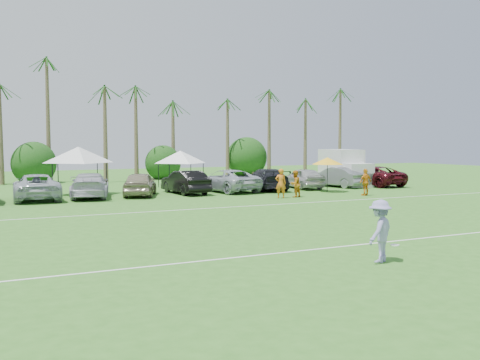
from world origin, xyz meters
name	(u,v)px	position (x,y,z in m)	size (l,w,h in m)	color
ground	(354,261)	(0.00, 0.00, 0.00)	(120.00, 120.00, 0.00)	#316B20
field_lines	(240,225)	(0.00, 8.00, 0.01)	(80.00, 12.10, 0.01)	white
palm_tree_3	(6,68)	(-8.00, 38.00, 10.06)	(2.40, 2.40, 11.90)	brown
palm_tree_4	(56,100)	(-4.00, 38.00, 7.48)	(2.40, 2.40, 8.90)	brown
palm_tree_5	(100,92)	(0.00, 38.00, 8.35)	(2.40, 2.40, 9.90)	brown
palm_tree_6	(142,84)	(4.00, 38.00, 9.21)	(2.40, 2.40, 10.90)	brown
palm_tree_7	(182,78)	(8.00, 38.00, 10.06)	(2.40, 2.40, 11.90)	brown
palm_tree_8	(227,105)	(13.00, 38.00, 7.48)	(2.40, 2.40, 8.90)	brown
palm_tree_9	(269,99)	(18.00, 38.00, 8.35)	(2.40, 2.40, 9.90)	brown
palm_tree_10	(309,92)	(23.00, 38.00, 9.21)	(2.40, 2.40, 10.90)	brown
palm_tree_11	(338,86)	(27.00, 38.00, 10.06)	(2.40, 2.40, 11.90)	brown
bush_tree_1	(33,163)	(-6.00, 39.00, 1.80)	(4.00, 4.00, 4.00)	brown
bush_tree_2	(160,161)	(6.00, 39.00, 1.80)	(4.00, 4.00, 4.00)	brown
bush_tree_3	(249,159)	(16.00, 39.00, 1.80)	(4.00, 4.00, 4.00)	brown
sideline_player_a	(281,183)	(7.29, 17.04, 0.96)	(0.70, 0.46, 1.92)	orange
sideline_player_b	(295,184)	(8.43, 17.13, 0.88)	(0.86, 0.67, 1.77)	#CA7016
sideline_player_c	(366,182)	(13.34, 15.98, 0.92)	(1.08, 0.45, 1.84)	orange
box_truck	(345,166)	(17.57, 23.95, 1.61)	(3.01, 6.11, 3.02)	silver
canopy_tent_left	(78,147)	(-4.14, 25.06, 3.32)	(4.78, 4.78, 3.88)	black
canopy_tent_right	(180,151)	(4.01, 27.18, 2.97)	(4.28, 4.28, 3.47)	black
market_umbrella	(327,161)	(12.51, 19.29, 2.27)	(2.27, 2.27, 2.53)	black
frisbee_player	(380,231)	(0.61, -0.42, 0.94)	(1.41, 1.19, 1.89)	#918CC7
parked_car_2	(36,187)	(-7.11, 22.76, 0.82)	(2.72, 5.90, 1.64)	#ADB4BC
parked_car_3	(90,185)	(-3.83, 22.66, 0.82)	(2.30, 5.65, 1.64)	silver
parked_car_4	(140,184)	(-0.55, 22.44, 0.82)	(1.94, 4.81, 1.64)	gray
parked_car_5	(185,182)	(2.73, 22.56, 0.82)	(1.73, 4.97, 1.64)	black
parked_car_6	(227,181)	(6.01, 22.70, 0.82)	(2.72, 5.90, 1.64)	#ABB2BA
parked_car_7	(266,179)	(9.28, 22.66, 0.82)	(2.30, 5.65, 1.64)	black
parked_car_8	(303,178)	(12.56, 22.64, 0.82)	(1.94, 4.81, 1.64)	#B1B1B2
parked_car_9	(337,177)	(15.84, 22.71, 0.82)	(1.73, 4.97, 1.64)	gray
parked_car_10	(372,176)	(19.12, 22.29, 0.82)	(2.72, 5.90, 1.64)	#480C15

